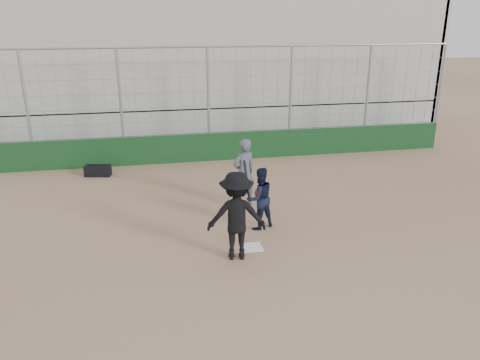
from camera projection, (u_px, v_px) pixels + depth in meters
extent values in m
plane|color=brown|center=(252.00, 248.00, 10.64)|extent=(90.00, 90.00, 0.00)
cube|color=white|center=(252.00, 247.00, 10.63)|extent=(0.44, 0.44, 0.02)
cube|color=#103316|center=(210.00, 147.00, 16.95)|extent=(18.00, 0.25, 1.00)
cylinder|color=gray|center=(209.00, 106.00, 16.45)|extent=(0.10, 0.10, 4.00)
cylinder|color=gray|center=(439.00, 97.00, 18.13)|extent=(0.10, 0.10, 4.00)
cylinder|color=gray|center=(207.00, 47.00, 15.79)|extent=(18.00, 0.07, 0.07)
cube|color=#979797|center=(195.00, 112.00, 21.42)|extent=(20.00, 6.70, 1.60)
cube|color=#979797|center=(192.00, 47.00, 20.46)|extent=(20.00, 6.70, 4.20)
cube|color=#979797|center=(399.00, 61.00, 22.59)|extent=(0.25, 6.70, 6.10)
imported|color=black|center=(237.00, 216.00, 9.92)|extent=(1.35, 0.90, 1.95)
cylinder|color=black|center=(247.00, 179.00, 9.86)|extent=(0.07, 0.57, 0.71)
imported|color=black|center=(260.00, 209.00, 11.45)|extent=(0.93, 0.84, 1.03)
sphere|color=maroon|center=(260.00, 193.00, 11.31)|extent=(0.28, 0.28, 0.28)
imported|color=#444B56|center=(244.00, 176.00, 12.71)|extent=(0.82, 0.71, 1.72)
cube|color=black|center=(98.00, 171.00, 15.36)|extent=(0.88, 0.51, 0.35)
cylinder|color=black|center=(97.00, 165.00, 15.30)|extent=(0.53, 0.15, 0.04)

